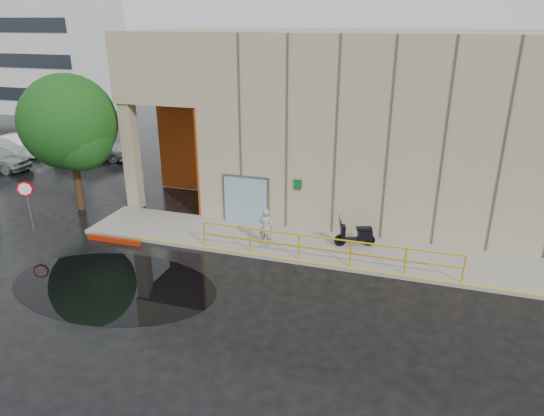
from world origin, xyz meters
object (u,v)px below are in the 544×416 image
Objects in this scene: person at (266,228)px; scooter at (356,229)px; tree_near at (71,126)px; stop_sign at (26,195)px; car_c at (93,148)px; car_b at (16,146)px; red_curb at (114,240)px.

person reaches higher than scooter.
stop_sign is at bearing -97.94° from tree_near.
scooter is 0.26× the size of tree_near.
tree_near is at bearing -11.07° from person.
stop_sign reaches higher than scooter.
person is 10.13m from stop_sign.
stop_sign reaches higher than person.
car_c reaches higher than scooter.
tree_near is at bearing -161.02° from car_c.
tree_near is (10.40, -6.91, 3.30)m from car_b.
car_c is at bearing 136.54° from scooter.
person reaches higher than car_c.
car_c is (-14.71, 9.25, -0.19)m from person.
scooter is at bearing 2.79° from stop_sign.
car_c is at bearing 106.49° from stop_sign.
car_b is 12.92m from tree_near.
person is 21.71m from car_b.
scooter is 13.35m from tree_near.
person is at bearing 178.56° from scooter.
car_c is at bearing 129.42° from red_curb.
red_curb is 0.47× the size of car_c.
person reaches higher than car_b.
stop_sign is at bearing -170.28° from car_c.
tree_near is at bearing 142.60° from red_curb.
stop_sign reaches higher than red_curb.
scooter reaches higher than red_curb.
tree_near is (5.09, -7.78, 3.25)m from car_c.
person is 6.28m from red_curb.
person is at bearing 0.21° from stop_sign.
person is 0.25× the size of tree_near.
car_b is at bearing 128.41° from stop_sign.
tree_near reaches higher than red_curb.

